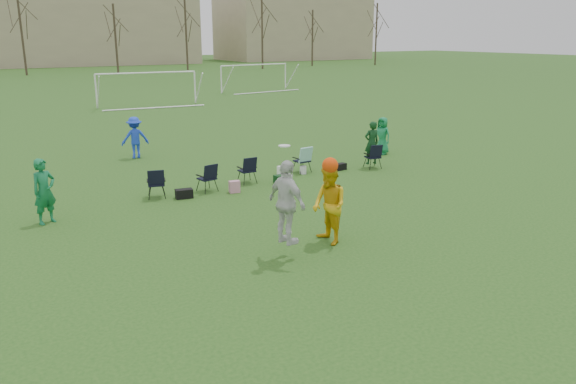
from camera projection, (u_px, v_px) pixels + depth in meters
ground at (386, 258)px, 13.34m from camera, size 260.00×260.00×0.00m
fielder_green_near at (44, 191)px, 15.58m from camera, size 0.80×0.69×1.86m
fielder_blue at (135, 138)px, 23.93m from camera, size 1.19×0.74×1.77m
fielder_green_far at (382, 136)px, 24.72m from camera, size 0.74×0.92×1.65m
center_contest at (312, 203)px, 13.58m from camera, size 2.19×1.49×2.75m
sideline_setup at (284, 164)px, 20.52m from camera, size 9.42×1.77×1.85m
goal_mid at (147, 79)px, 41.33m from camera, size 7.40×0.63×2.46m
goal_right at (255, 70)px, 52.16m from camera, size 7.35×1.14×2.46m
tree_line at (25, 35)px, 70.04m from camera, size 110.28×3.28×11.40m
building_row at (48, 29)px, 94.67m from camera, size 126.00×16.00×13.00m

